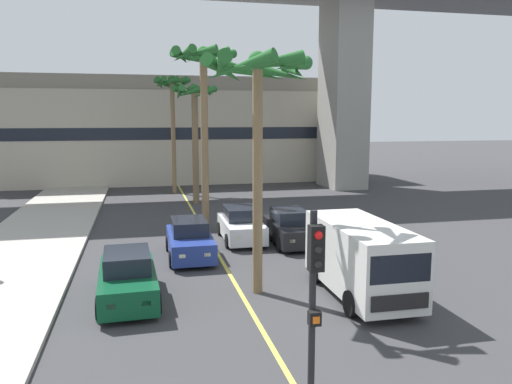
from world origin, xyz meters
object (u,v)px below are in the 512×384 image
Objects in this scene: car_queue_second at (128,279)px; car_queue_fourth at (190,240)px; palm_tree_far_median at (258,88)px; palm_tree_farthest_median at (172,95)px; car_queue_third at (290,228)px; traffic_light_median_near at (314,299)px; palm_tree_near_median at (195,111)px; palm_tree_mid_median at (203,78)px; car_queue_front at (241,225)px; delivery_van at (361,257)px.

car_queue_fourth is at bearing 62.62° from car_queue_second.
palm_tree_farthest_median is at bearing 92.88° from palm_tree_far_median.
car_queue_second is at bearing -140.21° from car_queue_third.
traffic_light_median_near is at bearing -89.52° from palm_tree_farthest_median.
palm_tree_mid_median is at bearing -93.00° from palm_tree_near_median.
traffic_light_median_near is 0.48× the size of palm_tree_farthest_median.
car_queue_front is 1.00× the size of car_queue_fourth.
traffic_light_median_near reaches higher than car_queue_third.
palm_tree_mid_median is (-3.60, 10.83, 6.33)m from delivery_van.
car_queue_third is 0.54× the size of palm_tree_far_median.
car_queue_second is at bearing -117.38° from car_queue_fourth.
car_queue_second is 0.54× the size of palm_tree_far_median.
car_queue_second is 9.18m from car_queue_third.
car_queue_third is 8.55m from palm_tree_mid_median.
car_queue_front is at bearing -63.86° from palm_tree_mid_median.
palm_tree_farthest_median is at bearing 93.03° from palm_tree_mid_median.
palm_tree_far_median is 22.92m from palm_tree_farthest_median.
car_queue_fourth is (2.38, 4.59, 0.00)m from car_queue_second.
car_queue_front is at bearing 105.69° from delivery_van.
palm_tree_farthest_median is at bearing 100.19° from delivery_van.
car_queue_fourth is at bearing -91.91° from palm_tree_farthest_median.
traffic_light_median_near reaches higher than car_queue_second.
delivery_van is at bearing -71.60° from palm_tree_mid_median.
delivery_van is at bearing -79.81° from palm_tree_farthest_median.
delivery_van is 19.68m from palm_tree_near_median.
traffic_light_median_near is at bearing -96.43° from palm_tree_far_median.
delivery_van is (4.90, -5.78, 0.57)m from car_queue_fourth.
car_queue_fourth is (-4.67, -1.28, 0.00)m from car_queue_third.
palm_tree_mid_median reaches higher than car_queue_third.
car_queue_second is 1.01× the size of car_queue_fourth.
delivery_van is at bearing 59.67° from traffic_light_median_near.
palm_tree_far_median is (0.46, -9.80, -1.01)m from palm_tree_mid_median.
traffic_light_median_near is (-3.81, -13.96, 1.99)m from car_queue_third.
car_queue_front is 0.98× the size of traffic_light_median_near.
car_queue_third is at bearing 15.32° from car_queue_fourth.
car_queue_second is at bearing 170.73° from delivery_van.
delivery_van is (7.28, -1.19, 0.57)m from car_queue_second.
palm_tree_near_median is at bearing 94.80° from car_queue_front.
palm_tree_near_median is at bearing 87.00° from palm_tree_mid_median.
palm_tree_near_median is 8.14m from palm_tree_mid_median.
car_queue_second is 12.41m from palm_tree_mid_median.
palm_tree_near_median is at bearing 82.50° from car_queue_fourth.
palm_tree_near_median is (-0.89, 10.66, 5.37)m from car_queue_front.
car_queue_front is at bearing 152.12° from car_queue_third.
palm_tree_farthest_median is at bearing 97.25° from car_queue_front.
car_queue_front is 0.45× the size of palm_tree_mid_median.
palm_tree_far_median is at bearing -115.79° from car_queue_third.
car_queue_fourth is 8.64m from palm_tree_mid_median.
car_queue_front is 0.53× the size of palm_tree_near_median.
car_queue_fourth is 0.98× the size of traffic_light_median_near.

